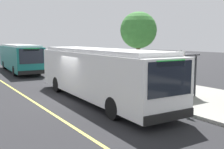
# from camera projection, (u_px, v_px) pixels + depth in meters

# --- Properties ---
(ground_plane) EXTENTS (120.00, 120.00, 0.00)m
(ground_plane) POSITION_uv_depth(u_px,v_px,m) (73.00, 99.00, 15.57)
(ground_plane) COLOR #232326
(sidewalk_curb) EXTENTS (44.00, 6.40, 0.15)m
(sidewalk_curb) POSITION_uv_depth(u_px,v_px,m) (150.00, 88.00, 18.82)
(sidewalk_curb) COLOR gray
(sidewalk_curb) RESTS_ON ground_plane
(lane_stripe_center) EXTENTS (36.00, 0.14, 0.01)m
(lane_stripe_center) POSITION_uv_depth(u_px,v_px,m) (36.00, 103.00, 14.37)
(lane_stripe_center) COLOR #E0D64C
(lane_stripe_center) RESTS_ON ground_plane
(transit_bus_main) EXTENTS (11.97, 3.06, 2.95)m
(transit_bus_main) POSITION_uv_depth(u_px,v_px,m) (98.00, 72.00, 14.97)
(transit_bus_main) COLOR white
(transit_bus_main) RESTS_ON ground_plane
(transit_bus_second) EXTENTS (11.85, 3.32, 2.95)m
(transit_bus_second) POSITION_uv_depth(u_px,v_px,m) (20.00, 57.00, 28.77)
(transit_bus_second) COLOR #146B66
(transit_bus_second) RESTS_ON ground_plane
(bus_shelter) EXTENTS (2.90, 1.60, 2.48)m
(bus_shelter) POSITION_uv_depth(u_px,v_px,m) (171.00, 65.00, 16.32)
(bus_shelter) COLOR #333338
(bus_shelter) RESTS_ON sidewalk_curb
(waiting_bench) EXTENTS (1.60, 0.48, 0.95)m
(waiting_bench) POSITION_uv_depth(u_px,v_px,m) (171.00, 86.00, 16.31)
(waiting_bench) COLOR brown
(waiting_bench) RESTS_ON sidewalk_curb
(route_sign_post) EXTENTS (0.44, 0.08, 2.80)m
(route_sign_post) POSITION_uv_depth(u_px,v_px,m) (181.00, 70.00, 12.90)
(route_sign_post) COLOR #333338
(route_sign_post) RESTS_ON sidewalk_curb
(pedestrian_commuter) EXTENTS (0.24, 0.40, 1.69)m
(pedestrian_commuter) POSITION_uv_depth(u_px,v_px,m) (154.00, 78.00, 16.36)
(pedestrian_commuter) COLOR #282D47
(pedestrian_commuter) RESTS_ON sidewalk_curb
(street_tree_near_shelter) EXTENTS (3.02, 3.02, 5.61)m
(street_tree_near_shelter) POSITION_uv_depth(u_px,v_px,m) (138.00, 31.00, 21.77)
(street_tree_near_shelter) COLOR brown
(street_tree_near_shelter) RESTS_ON sidewalk_curb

